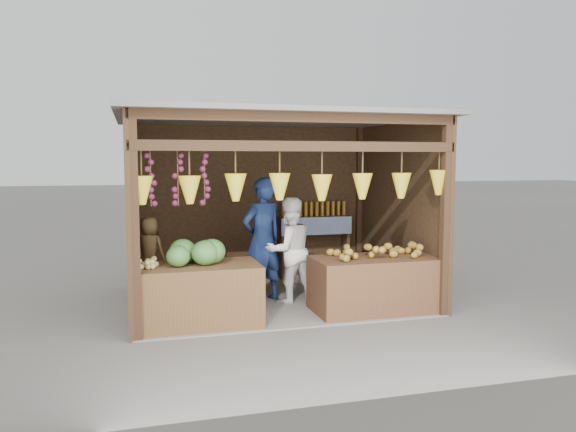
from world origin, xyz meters
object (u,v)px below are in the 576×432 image
object	(u,v)px
man_standing	(263,240)
counter_right	(376,284)
counter_left	(196,295)
woman_standing	(289,250)
vendor_seated	(150,250)

from	to	relation	value
man_standing	counter_right	bearing A→B (deg)	124.08
counter_left	woman_standing	size ratio (longest dim) A/B	1.03
counter_left	vendor_seated	distance (m)	1.41
counter_right	woman_standing	xyz separation A→B (m)	(-0.99, 0.80, 0.38)
counter_right	man_standing	distance (m)	1.72
counter_right	counter_left	bearing A→B (deg)	-179.77
counter_right	vendor_seated	xyz separation A→B (m)	(-2.92, 1.24, 0.40)
man_standing	vendor_seated	world-z (taller)	man_standing
man_standing	vendor_seated	bearing A→B (deg)	-32.62
counter_left	vendor_seated	world-z (taller)	vendor_seated
vendor_seated	man_standing	bearing A→B (deg)	-155.48
man_standing	woman_standing	world-z (taller)	man_standing
man_standing	vendor_seated	distance (m)	1.60
counter_left	woman_standing	xyz separation A→B (m)	(1.41, 0.81, 0.37)
counter_left	woman_standing	bearing A→B (deg)	29.80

